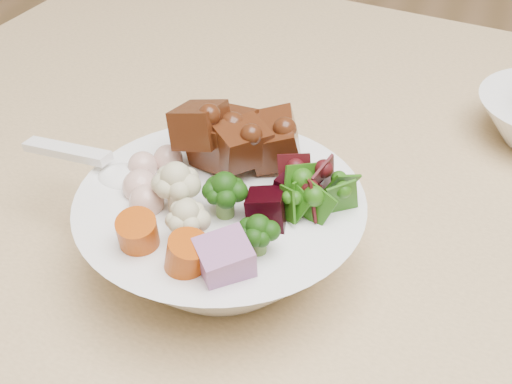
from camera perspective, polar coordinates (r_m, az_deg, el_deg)
food_bowl at (r=0.60m, az=-2.60°, el=-2.80°), size 0.24×0.24×0.13m
soup_spoon at (r=0.63m, az=-11.66°, el=1.63°), size 0.14×0.05×0.03m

